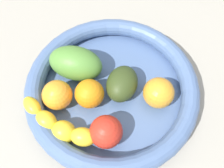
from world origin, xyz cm
name	(u,v)px	position (x,y,z in cm)	size (l,w,h in cm)	color
kitchen_counter	(112,97)	(0.00, 0.00, 1.50)	(120.00, 120.00, 3.00)	#A09B8D
fruit_bowl	(112,88)	(0.00, 0.00, 6.02)	(37.45, 37.45, 5.86)	#4D6896
banana_draped_left	(65,128)	(-8.62, 9.92, 7.68)	(12.13, 19.08, 4.73)	yellow
orange_front	(89,94)	(-1.91, 4.84, 8.04)	(6.15, 6.15, 6.15)	orange
orange_mid_left	(159,93)	(-3.02, -9.39, 8.22)	(6.52, 6.52, 6.52)	orange
orange_mid_right	(57,95)	(-1.66, 11.45, 8.10)	(6.28, 6.28, 6.28)	orange
avocado_dark	(122,84)	(-0.10, -2.15, 7.79)	(8.59, 6.59, 5.65)	#33421B
tomato_red	(106,132)	(-10.27, 2.01, 8.18)	(6.43, 6.43, 6.43)	red
mango_green	(76,63)	(5.42, 7.52, 8.70)	(11.95, 7.52, 7.48)	#538B37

